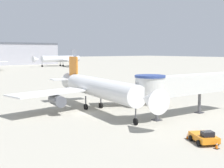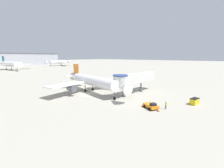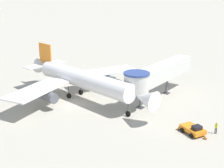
# 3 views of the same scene
# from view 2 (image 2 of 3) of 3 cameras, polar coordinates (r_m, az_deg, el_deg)

# --- Properties ---
(ground_plane) EXTENTS (800.00, 800.00, 0.00)m
(ground_plane) POSITION_cam_2_polar(r_m,az_deg,el_deg) (45.79, -10.12, -3.81)
(ground_plane) COLOR #A8A393
(main_airplane) EXTENTS (27.85, 29.10, 8.45)m
(main_airplane) POSITION_cam_2_polar(r_m,az_deg,el_deg) (47.09, -7.69, 1.14)
(main_airplane) COLOR white
(main_airplane) RESTS_ON ground_plane
(jet_bridge) EXTENTS (19.16, 4.09, 6.29)m
(jet_bridge) POSITION_cam_2_polar(r_m,az_deg,el_deg) (45.28, 8.28, 2.04)
(jet_bridge) COLOR silver
(jet_bridge) RESTS_ON ground_plane
(pushback_tug_orange) EXTENTS (3.24, 3.86, 1.43)m
(pushback_tug_orange) POSITION_cam_2_polar(r_m,az_deg,el_deg) (33.86, 14.69, -8.02)
(pushback_tug_orange) COLOR orange
(pushback_tug_orange) RESTS_ON ground_plane
(service_container_yellow) EXTENTS (2.80, 1.76, 1.47)m
(service_container_yellow) POSITION_cam_2_polar(r_m,az_deg,el_deg) (40.61, 28.93, -5.77)
(service_container_yellow) COLOR yellow
(service_container_yellow) RESTS_ON ground_plane
(traffic_cone_apron_front) EXTENTS (0.44, 0.44, 0.73)m
(traffic_cone_apron_front) POSITION_cam_2_polar(r_m,az_deg,el_deg) (32.71, 17.16, -9.35)
(traffic_cone_apron_front) COLOR black
(traffic_cone_apron_front) RESTS_ON ground_plane
(traffic_cone_near_nose) EXTENTS (0.37, 0.37, 0.62)m
(traffic_cone_near_nose) POSITION_cam_2_polar(r_m,az_deg,el_deg) (34.77, 11.51, -7.98)
(traffic_cone_near_nose) COLOR black
(traffic_cone_near_nose) RESTS_ON ground_plane
(ground_crew_marshaller) EXTENTS (0.25, 0.35, 1.66)m
(ground_crew_marshaller) POSITION_cam_2_polar(r_m,az_deg,el_deg) (34.37, 19.81, -7.47)
(ground_crew_marshaller) COLOR #1E2338
(ground_crew_marshaller) RESTS_ON ground_plane
(background_jet_teal_tail) EXTENTS (36.81, 35.63, 11.47)m
(background_jet_teal_tail) POSITION_cam_2_polar(r_m,az_deg,el_deg) (149.44, -34.42, 6.32)
(background_jet_teal_tail) COLOR white
(background_jet_teal_tail) RESTS_ON ground_plane
(background_jet_gray_tail) EXTENTS (30.75, 34.07, 10.39)m
(background_jet_gray_tail) POSITION_cam_2_polar(r_m,az_deg,el_deg) (190.25, -19.48, 7.93)
(background_jet_gray_tail) COLOR silver
(background_jet_gray_tail) RESTS_ON ground_plane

